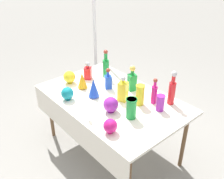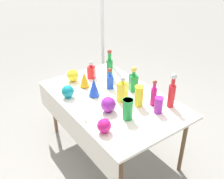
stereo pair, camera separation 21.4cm
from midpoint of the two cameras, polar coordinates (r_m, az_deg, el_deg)
The scene contains 21 objects.
ground_plane at distance 3.23m, azimuth 1.95°, elevation -13.45°, with size 40.00×40.00×0.00m, color gray.
display_table at distance 2.79m, azimuth 1.61°, elevation -3.12°, with size 1.64×1.05×0.76m.
tall_bottle_0 at distance 3.16m, azimuth 1.39°, elevation 5.37°, with size 0.08×0.08×0.37m.
tall_bottle_1 at distance 2.63m, azimuth 15.80°, elevation -0.69°, with size 0.07×0.07×0.38m.
tall_bottle_2 at distance 2.63m, azimuth 11.81°, elevation -1.23°, with size 0.06×0.06×0.29m.
square_decanter_0 at distance 2.86m, azimuth 7.07°, elevation 1.96°, with size 0.11×0.11×0.31m.
square_decanter_1 at distance 3.15m, azimuth -2.79°, elevation 4.20°, with size 0.12×0.12×0.23m.
square_decanter_2 at distance 2.91m, azimuth 1.60°, elevation 2.07°, with size 0.11×0.11×0.26m.
square_decanter_3 at distance 2.66m, azimuth 4.71°, elevation -0.36°, with size 0.12×0.12×0.29m.
slender_vase_0 at distance 2.54m, azimuth 13.01°, elevation -3.46°, with size 0.09×0.09×0.17m.
slender_vase_1 at distance 2.39m, azimuth 6.19°, elevation -4.45°, with size 0.11×0.11×0.21m.
slender_vase_2 at distance 2.60m, azimuth 8.55°, elevation -1.44°, with size 0.10×0.10×0.23m.
fluted_vase_0 at distance 2.74m, azimuth -1.94°, elevation 0.49°, with size 0.12×0.12×0.22m.
fluted_vase_1 at distance 2.94m, azimuth -4.29°, elevation 2.34°, with size 0.11×0.11×0.20m.
round_bowl_0 at distance 2.49m, azimuth 1.61°, elevation -3.50°, with size 0.15×0.15×0.16m.
round_bowl_1 at distance 2.23m, azimuth 0.96°, elevation -8.33°, with size 0.13×0.13×0.14m.
round_bowl_2 at distance 2.76m, azimuth -7.91°, elevation -0.49°, with size 0.14×0.14×0.15m.
round_bowl_3 at distance 3.10m, azimuth -7.03°, elevation 3.18°, with size 0.15×0.15×0.16m.
price_tag_left at distance 2.37m, azimuth -3.37°, elevation -7.35°, with size 0.06×0.01×0.04m, color white.
price_tag_center at distance 2.54m, azimuth -6.09°, elevation -4.73°, with size 0.06×0.01×0.04m, color white.
canopy_pole at distance 3.82m, azimuth -0.51°, elevation 12.05°, with size 0.18×0.18×2.64m.
Camera 2 is at (1.93, -1.38, 2.20)m, focal length 40.00 mm.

